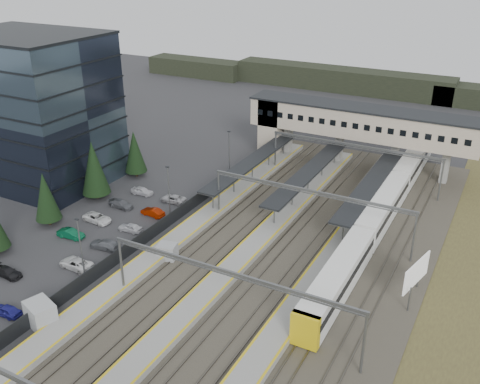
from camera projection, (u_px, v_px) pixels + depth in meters
The scene contains 15 objects.
ground at pixel (177, 263), 67.58m from camera, with size 220.00×220.00×0.00m, color #2B2B2D.
office_building at pixel (32, 109), 87.39m from camera, with size 24.30×18.30×24.30m.
conifer_row at pixel (23, 205), 71.82m from camera, with size 4.42×49.82×9.50m.
car_park at pixel (59, 257), 67.67m from camera, with size 10.68×44.62×1.29m.
lampposts at pixel (130, 215), 70.17m from camera, with size 0.50×53.25×8.07m.
fence at pixel (158, 228), 73.94m from camera, with size 0.08×90.00×2.00m.
relay_cabin_near at pixel (41, 314), 56.09m from camera, with size 3.83×3.28×2.70m.
relay_cabin_far at pixel (167, 252), 67.98m from camera, with size 2.72×2.43×2.15m.
rail_corridor at pixel (261, 261), 67.50m from camera, with size 34.00×90.00×0.92m.
canopies at pixel (309, 172), 84.59m from camera, with size 23.10×30.00×3.28m.
footbridge at pixel (345, 123), 94.63m from camera, with size 40.40×6.40×11.20m.
gantries at pixel (275, 233), 62.36m from camera, with size 28.40×62.28×7.17m.
train at pixel (383, 209), 76.68m from camera, with size 2.95×61.59×3.71m.
billboard at pixel (416, 274), 59.15m from camera, with size 1.54×5.91×5.14m.
treeline_far at pixel (471, 97), 130.16m from camera, with size 170.00×19.00×7.00m.
Camera 1 is at (33.99, -47.10, 36.58)m, focal length 40.00 mm.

